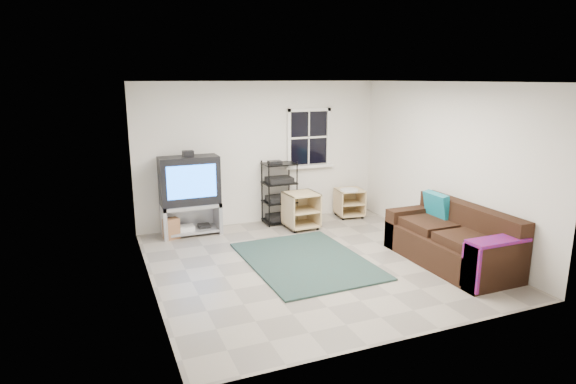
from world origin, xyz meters
name	(u,v)px	position (x,y,z in m)	size (l,w,h in m)	color
room	(309,141)	(0.95, 2.27, 1.48)	(4.60, 4.62, 4.60)	gray
tv_unit	(190,189)	(-1.39, 2.03, 0.80)	(1.00, 0.50, 1.47)	#A4A5AD
av_rack	(279,196)	(0.27, 2.07, 0.51)	(0.59, 0.43, 1.17)	black
side_table_left	(300,209)	(0.51, 1.65, 0.35)	(0.57, 0.57, 0.65)	tan
side_table_right	(349,200)	(1.68, 1.96, 0.32)	(0.56, 0.56, 0.57)	tan
sofa	(452,242)	(1.86, -0.79, 0.33)	(0.91, 2.04, 0.93)	black
shag_rug	(306,260)	(-0.08, 0.09, 0.01)	(1.65, 2.27, 0.03)	#302015
paper_bag	(171,229)	(-1.76, 1.88, 0.18)	(0.25, 0.16, 0.36)	#8F5F40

